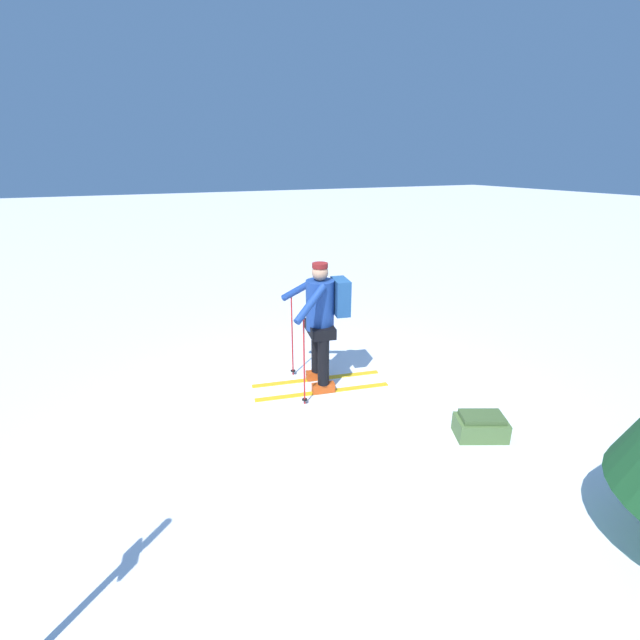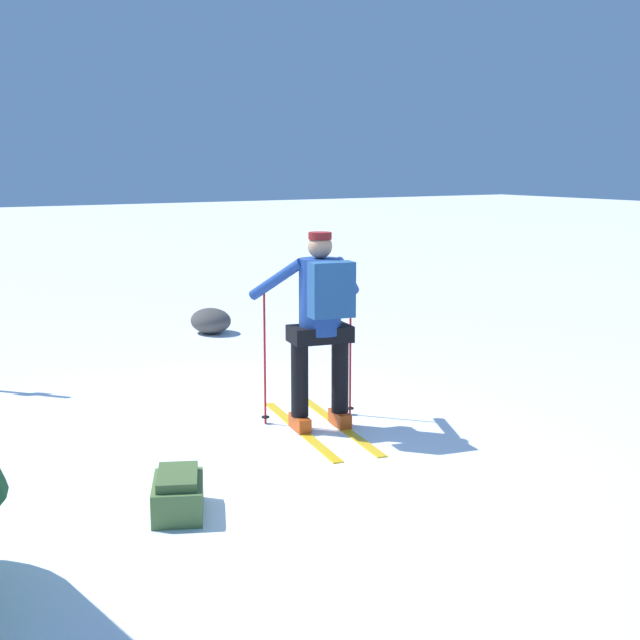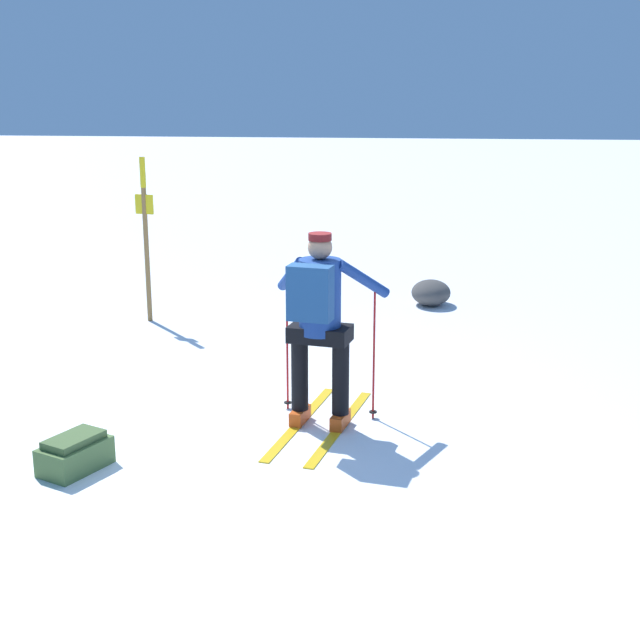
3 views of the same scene
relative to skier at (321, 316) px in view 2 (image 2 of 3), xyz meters
name	(u,v)px [view 2 (image 2 of 3)]	position (x,y,z in m)	size (l,w,h in m)	color
ground_plane	(236,438)	(0.16, 0.74, -1.00)	(80.00, 80.00, 0.00)	white
skier	(321,316)	(0.00, 0.00, 0.00)	(1.88, 1.04, 1.71)	gold
dropped_backpack	(178,494)	(-1.11, 1.79, -0.87)	(0.63, 0.52, 0.28)	#4C6B38
rock_boulder	(211,321)	(4.52, -1.02, -0.83)	(0.62, 0.53, 0.34)	#474442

